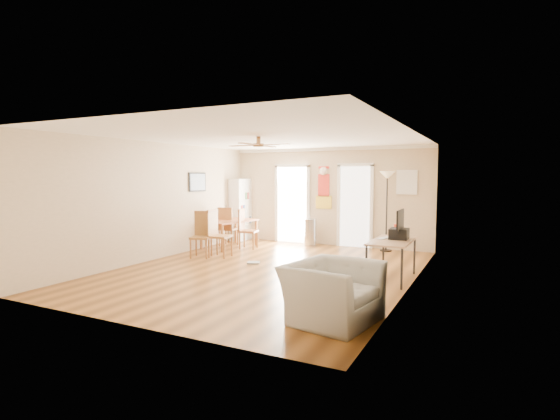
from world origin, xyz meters
The scene contains 30 objects.
floor centered at (0.00, 0.00, 0.00)m, with size 7.00×7.00×0.00m, color brown.
ceiling centered at (0.00, 0.00, 2.60)m, with size 5.50×7.00×0.00m, color silver, non-canonical shape.
wall_back centered at (0.00, 3.50, 1.30)m, with size 5.50×0.04×2.60m, color beige, non-canonical shape.
wall_front centered at (0.00, -3.50, 1.30)m, with size 5.50×0.04×2.60m, color beige, non-canonical shape.
wall_left centered at (-2.75, 0.00, 1.30)m, with size 0.04×7.00×2.60m, color beige, non-canonical shape.
wall_right centered at (2.75, 0.00, 1.30)m, with size 0.04×7.00×2.60m, color beige, non-canonical shape.
crown_molding centered at (0.00, 0.00, 2.56)m, with size 5.50×7.00×0.08m, color white, non-canonical shape.
kitchen_doorway centered at (-1.05, 3.48, 1.05)m, with size 0.90×0.10×2.10m, color white, non-canonical shape.
bathroom_doorway centered at (0.75, 3.48, 1.05)m, with size 0.80×0.10×2.10m, color white, non-canonical shape.
wall_decal centered at (-0.13, 3.48, 1.55)m, with size 0.46×0.03×1.10m, color red.
ac_grille centered at (2.05, 3.47, 1.70)m, with size 0.50×0.04×0.60m, color white.
framed_poster centered at (-2.73, 1.40, 1.70)m, with size 0.04×0.66×0.48m, color black.
ceiling_fan centered at (0.00, -0.30, 2.43)m, with size 1.24×1.24×0.20m, color #593819, non-canonical shape.
bookshelf centered at (-2.55, 3.20, 0.88)m, with size 0.35×0.80×1.77m, color silver, non-canonical shape.
dining_table centered at (-2.15, 1.96, 0.35)m, with size 0.85×1.42×0.71m, color #AD6237, non-canonical shape.
dining_chair_right_a centered at (-1.60, 2.01, 0.50)m, with size 0.41×0.41×1.01m, color #945530, non-canonical shape.
dining_chair_right_b centered at (-1.60, 0.75, 0.54)m, with size 0.44×0.44×1.07m, color #AC6E37, non-canonical shape.
dining_chair_near centered at (-1.96, 0.51, 0.52)m, with size 0.43×0.43×1.04m, color olive, non-canonical shape.
dining_chair_far centered at (-2.31, 2.16, 0.51)m, with size 0.42×0.42×1.02m, color #9C5D32, non-canonical shape.
trash_can centered at (-0.38, 3.18, 0.35)m, with size 0.33×0.33×0.71m, color #AAAAAC.
torchiere_lamp centered at (1.63, 3.22, 0.98)m, with size 0.37×0.37×1.97m, color black, non-canonical shape.
computer_desk centered at (2.37, 0.35, 0.36)m, with size 0.67×1.34×0.72m, color #A7825B, non-canonical shape.
imac centered at (2.47, 0.51, 0.98)m, with size 0.08×0.58×0.54m, color black, non-canonical shape.
keyboard centered at (2.20, 0.49, 0.72)m, with size 0.13×0.39×0.01m, color silver.
printer centered at (2.45, 0.53, 0.81)m, with size 0.32×0.38×0.19m, color black.
orange_bottle centered at (2.30, 0.98, 0.83)m, with size 0.07×0.07×0.22m, color red.
wastebasket_a centered at (1.06, 0.51, 0.14)m, with size 0.24×0.24×0.28m, color white.
wastebasket_b centered at (1.84, -0.58, 0.15)m, with size 0.27×0.27×0.31m, color white.
floor_cloth centered at (-0.55, 0.44, 0.02)m, with size 0.25×0.20×0.04m, color gray.
armchair centered at (2.15, -2.20, 0.37)m, with size 1.15×1.01×0.75m, color #AEAFA9.
Camera 1 is at (3.94, -7.30, 1.87)m, focal length 27.39 mm.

